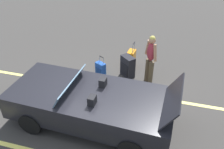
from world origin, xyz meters
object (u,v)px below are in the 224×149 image
Objects in this scene: suitcase_medium_bright at (131,59)px; convertible_car at (84,102)px; traveler_person at (151,57)px; suitcase_small_carryon at (100,69)px; suitcase_large_black at (128,66)px.

convertible_car is at bearing 83.10° from suitcase_medium_bright.
suitcase_medium_bright is at bearing -88.27° from traveler_person.
traveler_person is (-1.62, -0.07, 0.68)m from suitcase_small_carryon.
suitcase_large_black is 0.45× the size of traveler_person.
convertible_car reaches higher than suitcase_small_carryon.
suitcase_large_black is at bearing 137.18° from suitcase_small_carryon.
suitcase_large_black is 0.95m from traveler_person.
suitcase_small_carryon is (0.88, 0.88, -0.06)m from suitcase_medium_bright.
suitcase_small_carryon is at bearing 50.70° from suitcase_medium_bright.
suitcase_medium_bright is at bearing 166.85° from suitcase_small_carryon.
convertible_car is 4.49× the size of suitcase_medium_bright.
convertible_car is at bearing 37.74° from suitcase_small_carryon.
traveler_person is (-0.74, 0.82, 0.62)m from suitcase_medium_bright.
suitcase_small_carryon is 1.76m from traveler_person.
convertible_car reaches higher than suitcase_medium_bright.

